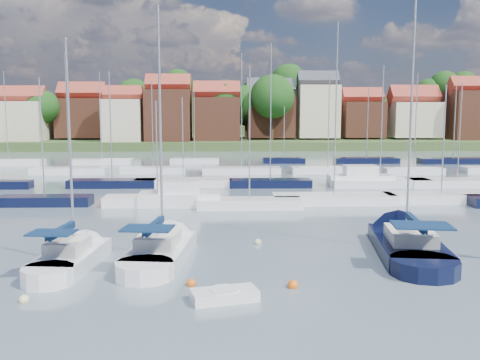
{
  "coord_description": "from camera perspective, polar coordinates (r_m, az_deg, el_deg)",
  "views": [
    {
      "loc": [
        -1.48,
        -25.76,
        8.18
      ],
      "look_at": [
        -0.3,
        14.0,
        3.02
      ],
      "focal_mm": 40.0,
      "sensor_mm": 36.0,
      "label": 1
    }
  ],
  "objects": [
    {
      "name": "far_shore_town",
      "position": [
        158.51,
        -0.37,
        6.1
      ],
      "size": [
        212.46,
        90.0,
        22.27
      ],
      "color": "#435028",
      "rests_on": "ground"
    },
    {
      "name": "tender",
      "position": [
        23.71,
        -1.67,
        -12.18
      ],
      "size": [
        3.1,
        2.01,
        0.62
      ],
      "rotation": [
        0.0,
        0.0,
        0.26
      ],
      "color": "white",
      "rests_on": "ground"
    },
    {
      "name": "ground",
      "position": [
        66.28,
        -0.41,
        0.3
      ],
      "size": [
        260.0,
        260.0,
        0.0
      ],
      "primitive_type": "plane",
      "color": "#4A5C65",
      "rests_on": "ground"
    },
    {
      "name": "buoy_c",
      "position": [
        25.74,
        -5.22,
        -11.17
      ],
      "size": [
        0.47,
        0.47,
        0.47
      ],
      "primitive_type": "sphere",
      "color": "#D85914",
      "rests_on": "ground"
    },
    {
      "name": "sailboat_centre",
      "position": [
        31.41,
        -7.93,
        -7.1
      ],
      "size": [
        4.11,
        11.27,
        14.99
      ],
      "rotation": [
        0.0,
        0.0,
        1.46
      ],
      "color": "white",
      "rests_on": "ground"
    },
    {
      "name": "sailboat_navy",
      "position": [
        34.22,
        16.87,
        -6.16
      ],
      "size": [
        5.23,
        13.44,
        18.05
      ],
      "rotation": [
        0.0,
        0.0,
        1.43
      ],
      "color": "black",
      "rests_on": "ground"
    },
    {
      "name": "marina_field",
      "position": [
        61.49,
        1.47,
        0.15
      ],
      "size": [
        79.62,
        41.41,
        15.93
      ],
      "color": "white",
      "rests_on": "ground"
    },
    {
      "name": "buoy_d",
      "position": [
        25.52,
        5.67,
        -11.34
      ],
      "size": [
        0.53,
        0.53,
        0.53
      ],
      "primitive_type": "sphere",
      "color": "#D85914",
      "rests_on": "ground"
    },
    {
      "name": "sailboat_left",
      "position": [
        30.76,
        -16.92,
        -7.65
      ],
      "size": [
        3.35,
        9.6,
        12.89
      ],
      "rotation": [
        0.0,
        0.0,
        1.48
      ],
      "color": "white",
      "rests_on": "ground"
    },
    {
      "name": "buoy_e",
      "position": [
        33.3,
        1.94,
        -6.83
      ],
      "size": [
        0.43,
        0.43,
        0.43
      ],
      "primitive_type": "sphere",
      "color": "beige",
      "rests_on": "ground"
    },
    {
      "name": "buoy_b",
      "position": [
        25.34,
        -22.02,
        -11.99
      ],
      "size": [
        0.46,
        0.46,
        0.46
      ],
      "primitive_type": "sphere",
      "color": "beige",
      "rests_on": "ground"
    }
  ]
}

